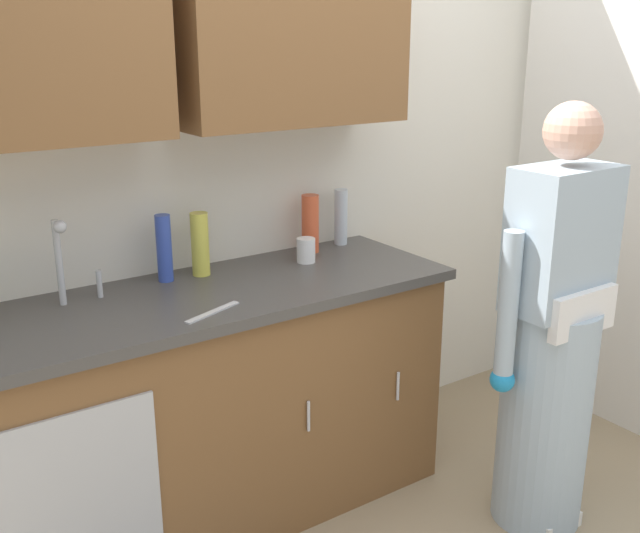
# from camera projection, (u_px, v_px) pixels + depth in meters

# --- Properties ---
(kitchen_wall_with_uppers) EXTENTS (4.80, 0.44, 2.70)m
(kitchen_wall_with_uppers) POSITION_uv_depth(u_px,v_px,m) (250.00, 127.00, 2.96)
(kitchen_wall_with_uppers) COLOR silver
(kitchen_wall_with_uppers) RESTS_ON ground
(closet_door_panel) EXTENTS (0.04, 1.10, 2.10)m
(closet_door_panel) POSITION_uv_depth(u_px,v_px,m) (610.00, 208.00, 3.48)
(closet_door_panel) COLOR silver
(closet_door_panel) RESTS_ON ground
(counter_cabinet) EXTENTS (1.90, 0.62, 0.90)m
(counter_cabinet) POSITION_uv_depth(u_px,v_px,m) (200.00, 415.00, 2.81)
(counter_cabinet) COLOR brown
(counter_cabinet) RESTS_ON ground
(countertop) EXTENTS (1.96, 0.66, 0.04)m
(countertop) POSITION_uv_depth(u_px,v_px,m) (195.00, 298.00, 2.68)
(countertop) COLOR #474442
(countertop) RESTS_ON counter_cabinet
(sink) EXTENTS (0.50, 0.36, 0.35)m
(sink) POSITION_uv_depth(u_px,v_px,m) (89.00, 318.00, 2.47)
(sink) COLOR #B7BABF
(sink) RESTS_ON counter_cabinet
(person_at_sink) EXTENTS (0.55, 0.34, 1.62)m
(person_at_sink) POSITION_uv_depth(u_px,v_px,m) (550.00, 356.00, 2.75)
(person_at_sink) COLOR white
(person_at_sink) RESTS_ON ground
(bottle_water_tall) EXTENTS (0.06, 0.06, 0.25)m
(bottle_water_tall) POSITION_uv_depth(u_px,v_px,m) (341.00, 217.00, 3.26)
(bottle_water_tall) COLOR silver
(bottle_water_tall) RESTS_ON countertop
(bottle_water_short) EXTENTS (0.07, 0.07, 0.25)m
(bottle_water_short) POSITION_uv_depth(u_px,v_px,m) (310.00, 224.00, 3.14)
(bottle_water_short) COLOR #E05933
(bottle_water_short) RESTS_ON countertop
(bottle_cleaner_spray) EXTENTS (0.06, 0.06, 0.26)m
(bottle_cleaner_spray) POSITION_uv_depth(u_px,v_px,m) (164.00, 248.00, 2.77)
(bottle_cleaner_spray) COLOR #334CB2
(bottle_cleaner_spray) RESTS_ON countertop
(bottle_soap) EXTENTS (0.07, 0.07, 0.25)m
(bottle_soap) POSITION_uv_depth(u_px,v_px,m) (200.00, 244.00, 2.84)
(bottle_soap) COLOR #D8D14C
(bottle_soap) RESTS_ON countertop
(cup_by_sink) EXTENTS (0.08, 0.08, 0.10)m
(cup_by_sink) POSITION_uv_depth(u_px,v_px,m) (306.00, 250.00, 3.02)
(cup_by_sink) COLOR white
(cup_by_sink) RESTS_ON countertop
(knife_on_counter) EXTENTS (0.23, 0.10, 0.01)m
(knife_on_counter) POSITION_uv_depth(u_px,v_px,m) (213.00, 312.00, 2.48)
(knife_on_counter) COLOR silver
(knife_on_counter) RESTS_ON countertop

